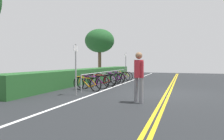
% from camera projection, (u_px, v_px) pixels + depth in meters
% --- Properties ---
extents(ground_plane, '(36.52, 12.17, 0.05)m').
position_uv_depth(ground_plane, '(168.00, 94.00, 9.12)').
color(ground_plane, '#232628').
extents(centre_line_yellow_inner, '(32.87, 0.10, 0.00)m').
position_uv_depth(centre_line_yellow_inner, '(170.00, 93.00, 9.09)').
color(centre_line_yellow_inner, gold).
rests_on(centre_line_yellow_inner, ground_plane).
extents(centre_line_yellow_outer, '(32.87, 0.10, 0.00)m').
position_uv_depth(centre_line_yellow_outer, '(166.00, 93.00, 9.14)').
color(centre_line_yellow_outer, gold).
rests_on(centre_line_yellow_outer, ground_plane).
extents(bike_lane_stripe_white, '(32.87, 0.12, 0.00)m').
position_uv_depth(bike_lane_stripe_white, '(105.00, 90.00, 10.14)').
color(bike_lane_stripe_white, white).
rests_on(bike_lane_stripe_white, ground_plane).
extents(bike_rack, '(7.32, 0.05, 0.83)m').
position_uv_depth(bike_rack, '(108.00, 74.00, 12.90)').
color(bike_rack, '#9EA0A5').
rests_on(bike_rack, ground_plane).
extents(bicycle_0, '(0.57, 1.76, 0.73)m').
position_uv_depth(bicycle_0, '(87.00, 84.00, 10.02)').
color(bicycle_0, black).
rests_on(bicycle_0, ground_plane).
extents(bicycle_1, '(0.56, 1.72, 0.77)m').
position_uv_depth(bicycle_1, '(93.00, 82.00, 10.60)').
color(bicycle_1, black).
rests_on(bicycle_1, ground_plane).
extents(bicycle_2, '(0.55, 1.82, 0.79)m').
position_uv_depth(bicycle_2, '(100.00, 81.00, 11.39)').
color(bicycle_2, black).
rests_on(bicycle_2, ground_plane).
extents(bicycle_3, '(0.46, 1.80, 0.73)m').
position_uv_depth(bicycle_3, '(102.00, 80.00, 12.19)').
color(bicycle_3, black).
rests_on(bicycle_3, ground_plane).
extents(bicycle_4, '(0.52, 1.79, 0.74)m').
position_uv_depth(bicycle_4, '(107.00, 79.00, 12.97)').
color(bicycle_4, black).
rests_on(bicycle_4, ground_plane).
extents(bicycle_5, '(0.62, 1.67, 0.73)m').
position_uv_depth(bicycle_5, '(114.00, 78.00, 13.56)').
color(bicycle_5, black).
rests_on(bicycle_5, ground_plane).
extents(bicycle_6, '(0.60, 1.59, 0.68)m').
position_uv_depth(bicycle_6, '(116.00, 77.00, 14.47)').
color(bicycle_6, black).
rests_on(bicycle_6, ground_plane).
extents(bicycle_7, '(0.46, 1.69, 0.75)m').
position_uv_depth(bicycle_7, '(120.00, 76.00, 15.04)').
color(bicycle_7, black).
rests_on(bicycle_7, ground_plane).
extents(bicycle_8, '(0.60, 1.62, 0.71)m').
position_uv_depth(bicycle_8, '(124.00, 76.00, 15.79)').
color(bicycle_8, black).
rests_on(bicycle_8, ground_plane).
extents(pedestrian, '(0.35, 0.39, 1.75)m').
position_uv_depth(pedestrian, '(139.00, 74.00, 6.96)').
color(pedestrian, slate).
rests_on(pedestrian, ground_plane).
extents(sign_post_near, '(0.36, 0.07, 2.17)m').
position_uv_depth(sign_post_near, '(76.00, 64.00, 8.54)').
color(sign_post_near, gray).
rests_on(sign_post_near, ground_plane).
extents(sign_post_far, '(0.36, 0.06, 2.22)m').
position_uv_depth(sign_post_far, '(126.00, 63.00, 16.93)').
color(sign_post_far, gray).
rests_on(sign_post_far, ground_plane).
extents(hedge_backdrop, '(16.27, 1.38, 0.93)m').
position_uv_depth(hedge_backdrop, '(89.00, 75.00, 15.00)').
color(hedge_backdrop, '#235626').
rests_on(hedge_backdrop, ground_plane).
extents(tree_mid, '(3.20, 3.20, 5.02)m').
position_uv_depth(tree_mid, '(100.00, 41.00, 21.96)').
color(tree_mid, brown).
rests_on(tree_mid, ground_plane).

